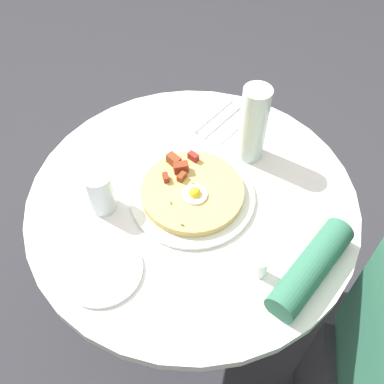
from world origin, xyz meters
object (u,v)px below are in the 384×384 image
Objects in this scene: bread_plate at (102,270)px; salt_shaker at (261,268)px; breakfast_pizza at (191,190)px; water_glass at (100,192)px; knife at (213,115)px; dining_table at (192,234)px; water_bottle at (253,124)px; fork at (223,120)px; pizza_plate at (192,195)px.

bread_plate is 3.28× the size of salt_shaker.
breakfast_pizza is 4.65× the size of salt_shaker.
water_glass is (0.07, -0.21, 0.03)m from breakfast_pizza.
breakfast_pizza is 2.21× the size of water_glass.
breakfast_pizza reaches higher than bread_plate.
knife is at bearing 176.62° from breakfast_pizza.
breakfast_pizza is (-0.00, -0.00, 0.20)m from dining_table.
bread_plate is 0.82× the size of water_bottle.
fork is at bearing -143.89° from water_bottle.
dining_table is 4.64× the size of fork.
water_bottle is at bearing -108.30° from knife.
bread_plate is at bearing -35.75° from water_bottle.
salt_shaker reaches higher than knife.
bread_plate is 0.57m from knife.
bread_plate is 0.57m from fork.
knife is (-0.54, 0.18, 0.00)m from bread_plate.
pizza_plate is 1.23× the size of breakfast_pizza.
salt_shaker is (0.19, 0.18, 0.20)m from dining_table.
pizza_plate is at bearing -135.92° from salt_shaker.
bread_plate is 0.35m from salt_shaker.
bread_plate reaches higher than fork.
knife is (-0.31, 0.01, 0.18)m from dining_table.
salt_shaker is (0.48, 0.14, 0.02)m from fork.
breakfast_pizza is at bearing -135.97° from salt_shaker.
water_bottle is 0.37m from salt_shaker.
water_bottle is at bearing -112.83° from fork.
water_bottle reaches higher than knife.
dining_table is 0.34m from bread_plate.
dining_table is at bearing 55.84° from pizza_plate.
bread_plate is at bearing -34.28° from pizza_plate.
salt_shaker reaches higher than bread_plate.
bread_plate is 1.56× the size of water_glass.
salt_shaker is (-0.05, 0.35, 0.02)m from bread_plate.
bread_plate is (0.24, -0.17, 0.18)m from dining_table.
dining_table is 0.33m from salt_shaker.
pizza_plate is 1.75× the size of fork.
water_bottle is at bearing 142.27° from pizza_plate.
water_bottle is 3.99× the size of salt_shaker.
salt_shaker is (0.13, 0.39, -0.03)m from water_glass.
pizza_plate reaches higher than knife.
knife is at bearing 177.33° from dining_table.
fork is 0.04m from knife.
dining_table is 0.34m from fork.
fork is at bearing 170.57° from pizza_plate.
water_glass is (0.06, -0.21, 0.05)m from pizza_plate.
dining_table is at bearing 106.24° from water_glass.
pizza_plate is at bearing -37.73° from water_bottle.
dining_table is at bearing 145.18° from bread_plate.
water_glass is at bearing 174.56° from fork.
water_bottle is at bearing -171.77° from salt_shaker.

